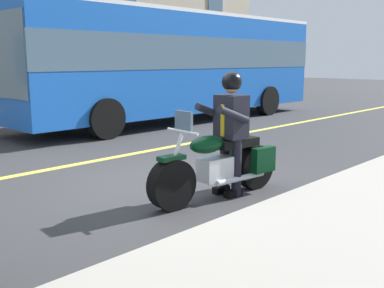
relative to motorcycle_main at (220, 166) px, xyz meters
name	(u,v)px	position (x,y,z in m)	size (l,w,h in m)	color
ground_plane	(159,182)	(0.09, -1.18, -0.45)	(80.00, 80.00, 0.00)	#333335
lane_center_stripe	(88,162)	(0.09, -3.18, -0.45)	(60.00, 0.16, 0.01)	#E5DB4C
motorcycle_main	(220,166)	(0.00, 0.00, 0.00)	(2.22, 0.74, 1.26)	black
rider_main	(230,123)	(-0.19, 0.02, 0.58)	(0.66, 0.59, 1.74)	black
bus_near	(177,61)	(-5.24, -6.26, 1.42)	(11.05, 2.70, 3.30)	blue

